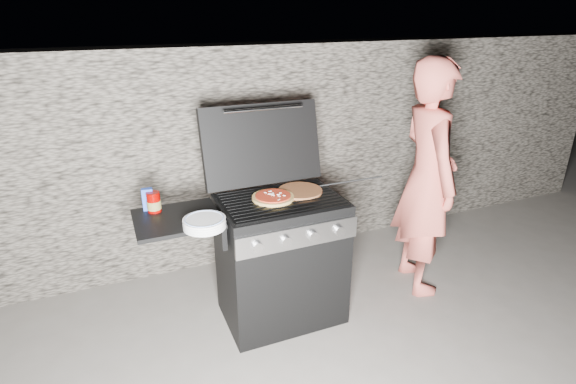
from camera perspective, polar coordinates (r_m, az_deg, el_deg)
name	(u,v)px	position (r m, az deg, el deg)	size (l,w,h in m)	color
ground	(282,313)	(3.38, -0.81, -15.17)	(50.00, 50.00, 0.00)	#645E57
stone_wall	(235,155)	(3.86, -6.72, 4.71)	(8.00, 0.35, 1.80)	gray
gas_grill	(247,267)	(3.06, -5.27, -9.43)	(1.34, 0.79, 0.91)	black
pizza_topped	(273,197)	(2.91, -1.91, -0.61)	(0.27, 0.27, 0.03)	tan
pizza_plain	(300,191)	(3.02, 1.54, 0.15)	(0.30, 0.30, 0.02)	#C07545
sauce_jar	(154,202)	(2.85, -16.69, -1.21)	(0.08, 0.08, 0.13)	#750100
blue_carton	(148,199)	(2.88, -17.37, -0.89)	(0.07, 0.04, 0.14)	blue
plate_stack	(205,223)	(2.60, -10.55, -3.89)	(0.24, 0.24, 0.06)	white
person	(427,179)	(3.48, 17.23, 1.57)	(0.65, 0.42, 1.77)	#E46455
tongs	(348,181)	(3.11, 7.66, 1.34)	(0.01, 0.01, 0.46)	black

